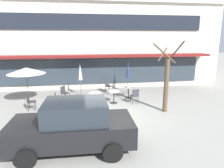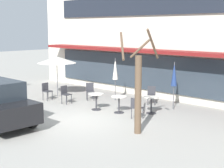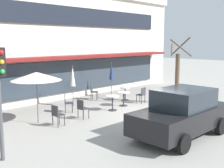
{
  "view_description": "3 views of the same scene",
  "coord_description": "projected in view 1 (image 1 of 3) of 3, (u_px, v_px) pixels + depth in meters",
  "views": [
    {
      "loc": [
        -1.29,
        -9.1,
        3.83
      ],
      "look_at": [
        0.44,
        2.67,
        1.07
      ],
      "focal_mm": 32.0,
      "sensor_mm": 36.0,
      "label": 1
    },
    {
      "loc": [
        10.41,
        -8.81,
        3.73
      ],
      "look_at": [
        -0.39,
        2.67,
        1.15
      ],
      "focal_mm": 55.0,
      "sensor_mm": 36.0,
      "label": 2
    },
    {
      "loc": [
        -10.56,
        -7.73,
        3.47
      ],
      "look_at": [
        -0.39,
        2.22,
        1.29
      ],
      "focal_mm": 45.0,
      "sensor_mm": 36.0,
      "label": 3
    }
  ],
  "objects": [
    {
      "name": "cafe_table_near_wall",
      "position": [
        114.0,
        95.0,
        11.89
      ],
      "size": [
        0.7,
        0.7,
        0.76
      ],
      "color": "#333338",
      "rests_on": "ground"
    },
    {
      "name": "street_tree",
      "position": [
        166.0,
        82.0,
        10.3
      ],
      "size": [
        1.53,
        1.52,
        3.71
      ],
      "color": "brown",
      "rests_on": "ground"
    },
    {
      "name": "patio_umbrella_corner_open",
      "position": [
        80.0,
        72.0,
        13.17
      ],
      "size": [
        0.28,
        0.28,
        2.2
      ],
      "color": "#4C4C51",
      "rests_on": "ground"
    },
    {
      "name": "patio_umbrella_cream_folded",
      "position": [
        26.0,
        71.0,
        11.27
      ],
      "size": [
        2.1,
        2.1,
        2.2
      ],
      "color": "#4C4C51",
      "rests_on": "ground"
    },
    {
      "name": "building_facade",
      "position": [
        96.0,
        42.0,
        18.65
      ],
      "size": [
        19.53,
        9.1,
        6.87
      ],
      "color": "beige",
      "rests_on": "ground"
    },
    {
      "name": "ground_plane",
      "position": [
        111.0,
        118.0,
        9.82
      ],
      "size": [
        80.0,
        80.0,
        0.0
      ],
      "primitive_type": "plane",
      "color": "#9E9B93"
    },
    {
      "name": "cafe_chair_2",
      "position": [
        108.0,
        85.0,
        14.22
      ],
      "size": [
        0.56,
        0.56,
        0.89
      ],
      "color": "#333338",
      "rests_on": "ground"
    },
    {
      "name": "cafe_chair_3",
      "position": [
        64.0,
        92.0,
        12.46
      ],
      "size": [
        0.56,
        0.56,
        0.89
      ],
      "color": "#333338",
      "rests_on": "ground"
    },
    {
      "name": "cafe_chair_4",
      "position": [
        135.0,
        95.0,
        11.78
      ],
      "size": [
        0.43,
        0.43,
        0.89
      ],
      "color": "#333338",
      "rests_on": "ground"
    },
    {
      "name": "cafe_table_by_tree",
      "position": [
        129.0,
        90.0,
        12.89
      ],
      "size": [
        0.7,
        0.7,
        0.76
      ],
      "color": "#333338",
      "rests_on": "ground"
    },
    {
      "name": "cafe_chair_0",
      "position": [
        57.0,
        99.0,
        11.04
      ],
      "size": [
        0.42,
        0.42,
        0.89
      ],
      "color": "#333338",
      "rests_on": "ground"
    },
    {
      "name": "cafe_table_streetside",
      "position": [
        95.0,
        97.0,
        11.45
      ],
      "size": [
        0.7,
        0.7,
        0.76
      ],
      "color": "#333338",
      "rests_on": "ground"
    },
    {
      "name": "patio_umbrella_green_folded",
      "position": [
        128.0,
        70.0,
        14.0
      ],
      "size": [
        0.28,
        0.28,
        2.2
      ],
      "color": "#4C4C51",
      "rests_on": "ground"
    },
    {
      "name": "parked_sedan",
      "position": [
        73.0,
        126.0,
        6.87
      ],
      "size": [
        4.24,
        2.09,
        1.76
      ],
      "color": "black",
      "rests_on": "ground"
    },
    {
      "name": "cafe_chair_1",
      "position": [
        30.0,
        101.0,
        10.73
      ],
      "size": [
        0.43,
        0.43,
        0.89
      ],
      "color": "#333338",
      "rests_on": "ground"
    }
  ]
}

